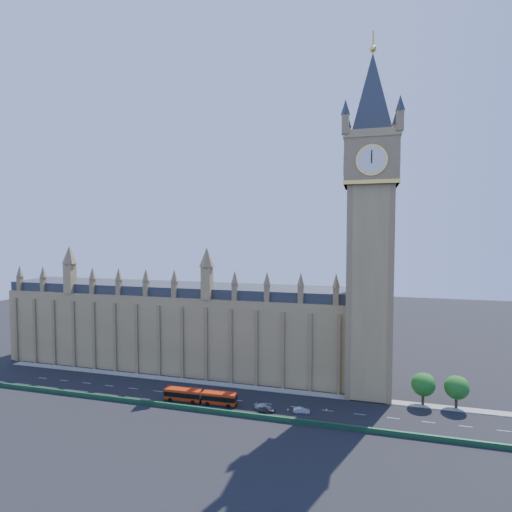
% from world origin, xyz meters
% --- Properties ---
extents(ground, '(400.00, 400.00, 0.00)m').
position_xyz_m(ground, '(0.00, 0.00, 0.00)').
color(ground, black).
rests_on(ground, ground).
extents(palace_westminster, '(120.00, 20.00, 28.00)m').
position_xyz_m(palace_westminster, '(-25.00, 22.00, 13.86)').
color(palace_westminster, '#967848').
rests_on(palace_westminster, ground).
extents(elizabeth_tower, '(20.59, 20.59, 105.00)m').
position_xyz_m(elizabeth_tower, '(38.00, 13.99, 54.56)').
color(elizabeth_tower, '#967848').
rests_on(elizabeth_tower, ground).
extents(bridge_parapet, '(160.00, 0.60, 1.20)m').
position_xyz_m(bridge_parapet, '(0.00, -9.00, 0.60)').
color(bridge_parapet, '#1E4C2D').
rests_on(bridge_parapet, ground).
extents(kerb_north, '(160.00, 3.00, 0.16)m').
position_xyz_m(kerb_north, '(0.00, 9.50, 0.08)').
color(kerb_north, gray).
rests_on(kerb_north, ground).
extents(tree_east_near, '(6.00, 6.00, 8.50)m').
position_xyz_m(tree_east_near, '(52.22, 10.08, 5.64)').
color(tree_east_near, '#382619').
rests_on(tree_east_near, ground).
extents(tree_east_far, '(6.00, 6.00, 8.50)m').
position_xyz_m(tree_east_far, '(60.22, 10.08, 5.64)').
color(tree_east_far, '#382619').
rests_on(tree_east_far, ground).
extents(red_bus, '(19.88, 3.56, 3.37)m').
position_xyz_m(red_bus, '(-5.17, -4.16, 1.78)').
color(red_bus, '#B8290C').
rests_on(red_bus, ground).
extents(car_grey, '(3.98, 1.90, 1.31)m').
position_xyz_m(car_grey, '(13.29, -4.82, 0.66)').
color(car_grey, '#3F4247').
rests_on(car_grey, ground).
extents(car_silver, '(4.23, 1.89, 1.35)m').
position_xyz_m(car_silver, '(21.85, -3.09, 0.67)').
color(car_silver, '#A5A8AD').
rests_on(car_silver, ground).
extents(car_white, '(4.52, 2.08, 1.28)m').
position_xyz_m(car_white, '(12.04, -3.53, 0.64)').
color(car_white, silver).
rests_on(car_white, ground).
extents(cone_a, '(0.52, 0.52, 0.64)m').
position_xyz_m(cone_a, '(27.80, -0.36, 0.32)').
color(cone_a, black).
rests_on(cone_a, ground).
extents(cone_b, '(0.50, 0.50, 0.76)m').
position_xyz_m(cone_b, '(14.00, -3.56, 0.38)').
color(cone_b, black).
rests_on(cone_b, ground).
extents(cone_c, '(0.44, 0.44, 0.68)m').
position_xyz_m(cone_c, '(18.33, -2.91, 0.34)').
color(cone_c, black).
rests_on(cone_c, ground).
extents(cone_d, '(0.51, 0.51, 0.62)m').
position_xyz_m(cone_d, '(22.46, -1.70, 0.31)').
color(cone_d, black).
rests_on(cone_d, ground).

